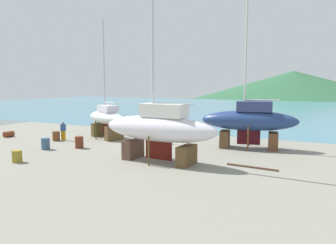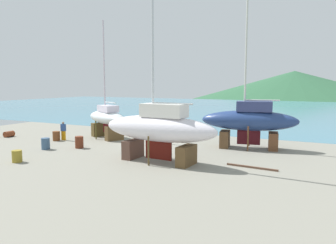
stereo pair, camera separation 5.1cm
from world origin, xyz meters
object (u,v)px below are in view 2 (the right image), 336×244
Objects in this scene: barrel_tipped_right at (46,144)px; barrel_ochre at (79,142)px; barrel_tipped_left at (17,156)px; barrel_rust_mid at (56,136)px; worker at (63,131)px; sailboat_large_starboard at (159,128)px; sailboat_small_center at (249,121)px; barrel_tipped_center at (9,134)px; sailboat_far_slipway at (107,118)px.

barrel_ochre reaches higher than barrel_tipped_right.
barrel_rust_mid is (-3.76, 7.18, 0.03)m from barrel_tipped_left.
sailboat_large_starboard is at bearing -110.21° from worker.
sailboat_small_center is 13.72m from barrel_ochre.
barrel_tipped_left is (9.46, -6.68, 0.11)m from barrel_tipped_center.
sailboat_small_center reaches higher than barrel_tipped_right.
sailboat_large_starboard is 17.31× the size of barrel_tipped_left.
sailboat_far_slipway is at bearing 100.71° from barrel_ochre.
sailboat_small_center is 7.71× the size of worker.
sailboat_far_slipway is 11.59× the size of barrel_tipped_center.
sailboat_large_starboard is 14.44× the size of barrel_tipped_center.
barrel_tipped_center is (-7.87, 2.77, -0.17)m from barrel_tipped_right.
barrel_rust_mid is at bearing 117.66° from barrel_tipped_left.
barrel_tipped_right is at bearing 107.94° from sailboat_far_slipway.
sailboat_large_starboard is 15.21× the size of barrel_tipped_right.
sailboat_far_slipway is 10.50m from barrel_tipped_left.
sailboat_large_starboard reaches higher than barrel_tipped_right.
sailboat_far_slipway reaches higher than barrel_tipped_center.
barrel_tipped_left is at bearing 120.33° from sailboat_far_slipway.
barrel_tipped_left is at bearing -160.42° from worker.
sailboat_large_starboard is 8.17m from barrel_ochre.
barrel_rust_mid is at bearing 123.53° from barrel_tipped_right.
sailboat_large_starboard reaches higher than barrel_tipped_center.
barrel_ochre is at bearing -124.01° from worker.
sailboat_far_slipway is 9.83m from barrel_tipped_center.
sailboat_small_center is 0.96× the size of sailboat_large_starboard.
worker is at bearing -12.40° from sailboat_large_starboard.
barrel_tipped_center is (-9.89, 1.19, -0.19)m from barrel_ochre.
barrel_rust_mid is (-2.17, 3.27, -0.02)m from barrel_tipped_right.
worker is 1.89× the size of barrel_tipped_right.
sailboat_far_slipway reaches higher than barrel_rust_mid.
barrel_tipped_center is at bearing 1.97° from sailboat_small_center.
worker is at bearing 3.04° from sailboat_small_center.
sailboat_far_slipway is 6.72m from barrel_tipped_right.
barrel_rust_mid is (-0.39, -0.50, -0.46)m from worker.
sailboat_large_starboard is 18.05m from barrel_tipped_center.
sailboat_small_center reaches higher than barrel_tipped_left.
worker is (-2.88, -2.71, -1.01)m from sailboat_far_slipway.
sailboat_small_center reaches higher than barrel_tipped_center.
barrel_ochre is 4.52m from barrel_rust_mid.
sailboat_large_starboard is at bearing -13.37° from barrel_rust_mid.
barrel_ochre is (0.92, -4.89, -1.42)m from sailboat_far_slipway.
barrel_tipped_left is at bearing -94.49° from barrel_ochre.
barrel_tipped_right is 1.14× the size of barrel_tipped_left.
barrel_tipped_right is 3.92m from barrel_rust_mid.
barrel_ochre is at bearing -4.87° from sailboat_large_starboard.
barrel_rust_mid is at bearing 4.37° from sailboat_small_center.
barrel_ochre is (3.80, -2.18, -0.41)m from worker.
barrel_tipped_left is 8.10m from barrel_rust_mid.
worker is 2.00× the size of barrel_rust_mid.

